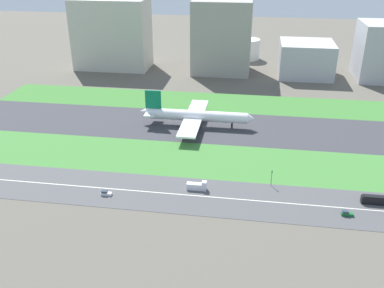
% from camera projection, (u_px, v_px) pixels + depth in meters
% --- Properties ---
extents(ground_plane, '(800.00, 800.00, 0.00)m').
position_uv_depth(ground_plane, '(205.00, 127.00, 241.19)').
color(ground_plane, '#5B564C').
extents(runway, '(280.00, 46.00, 0.10)m').
position_uv_depth(runway, '(205.00, 126.00, 241.17)').
color(runway, '#38383D').
rests_on(runway, ground_plane).
extents(grass_median_north, '(280.00, 36.00, 0.10)m').
position_uv_depth(grass_median_north, '(213.00, 102.00, 277.80)').
color(grass_median_north, '#3D7A33').
rests_on(grass_median_north, ground_plane).
extents(grass_median_south, '(280.00, 36.00, 0.10)m').
position_uv_depth(grass_median_south, '(194.00, 159.00, 204.54)').
color(grass_median_south, '#427F38').
rests_on(grass_median_south, ground_plane).
extents(highway, '(280.00, 28.00, 0.10)m').
position_uv_depth(highway, '(183.00, 195.00, 175.95)').
color(highway, '#4C4C4F').
rests_on(highway, ground_plane).
extents(highway_centerline, '(266.00, 0.50, 0.01)m').
position_uv_depth(highway_centerline, '(183.00, 195.00, 175.92)').
color(highway_centerline, silver).
rests_on(highway_centerline, highway).
extents(airliner, '(65.00, 56.00, 19.70)m').
position_uv_depth(airliner, '(194.00, 116.00, 239.36)').
color(airliner, white).
rests_on(airliner, runway).
extents(car_1, '(4.40, 1.80, 2.00)m').
position_uv_depth(car_1, '(106.00, 193.00, 175.38)').
color(car_1, silver).
rests_on(car_1, highway).
extents(truck_0, '(8.40, 2.50, 4.00)m').
position_uv_depth(truck_0, '(197.00, 186.00, 178.99)').
color(truck_0, silver).
rests_on(truck_0, highway).
extents(car_0, '(4.40, 1.80, 2.00)m').
position_uv_depth(car_0, '(347.00, 213.00, 162.31)').
color(car_0, '#19662D').
rests_on(car_0, highway).
extents(bus_0, '(11.60, 2.50, 3.50)m').
position_uv_depth(bus_0, '(376.00, 200.00, 169.10)').
color(bus_0, black).
rests_on(bus_0, highway).
extents(traffic_light, '(0.36, 0.50, 7.20)m').
position_uv_depth(traffic_light, '(272.00, 177.00, 180.81)').
color(traffic_light, '#4C4C51').
rests_on(traffic_light, highway).
extents(terminal_building, '(58.87, 32.47, 54.79)m').
position_uv_depth(terminal_building, '(112.00, 34.00, 343.66)').
color(terminal_building, beige).
rests_on(terminal_building, ground_plane).
extents(hangar_building, '(44.79, 35.01, 55.52)m').
position_uv_depth(hangar_building, '(222.00, 37.00, 331.35)').
color(hangar_building, '#9E998E').
rests_on(hangar_building, ground_plane).
extents(office_tower, '(40.09, 39.57, 25.68)m').
position_uv_depth(office_tower, '(306.00, 59.00, 328.79)').
color(office_tower, '#B2B2B7').
rests_on(office_tower, ground_plane).
extents(fuel_tank_west, '(23.02, 23.02, 17.53)m').
position_uv_depth(fuel_tank_west, '(246.00, 49.00, 377.17)').
color(fuel_tank_west, silver).
rests_on(fuel_tank_west, ground_plane).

